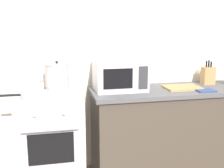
# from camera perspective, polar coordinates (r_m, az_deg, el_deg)

# --- Properties ---
(back_wall) EXTENTS (4.40, 0.10, 2.50)m
(back_wall) POSITION_cam_1_polar(r_m,az_deg,el_deg) (3.12, -0.56, 5.90)
(back_wall) COLOR silver
(back_wall) RESTS_ON ground_plane
(lower_cabinet_right) EXTENTS (1.64, 0.56, 0.88)m
(lower_cabinet_right) POSITION_cam_1_polar(r_m,az_deg,el_deg) (3.17, 11.64, -9.38)
(lower_cabinet_right) COLOR #4C4238
(lower_cabinet_right) RESTS_ON ground_plane
(countertop_right) EXTENTS (1.70, 0.60, 0.04)m
(countertop_right) POSITION_cam_1_polar(r_m,az_deg,el_deg) (3.03, 12.00, -1.24)
(countertop_right) COLOR #59595E
(countertop_right) RESTS_ON lower_cabinet_right
(stove) EXTENTS (0.60, 0.64, 0.92)m
(stove) POSITION_cam_1_polar(r_m,az_deg,el_deg) (2.89, -11.93, -11.06)
(stove) COLOR silver
(stove) RESTS_ON ground_plane
(stock_pot) EXTENTS (0.32, 0.23, 0.31)m
(stock_pot) POSITION_cam_1_polar(r_m,az_deg,el_deg) (2.83, -10.75, 1.21)
(stock_pot) COLOR beige
(stock_pot) RESTS_ON stove
(frying_pan) EXTENTS (0.46, 0.26, 0.05)m
(frying_pan) POSITION_cam_1_polar(r_m,az_deg,el_deg) (2.68, -14.93, -2.13)
(frying_pan) COLOR beige
(frying_pan) RESTS_ON stove
(microwave) EXTENTS (0.50, 0.37, 0.30)m
(microwave) POSITION_cam_1_polar(r_m,az_deg,el_deg) (2.87, 1.54, 1.76)
(microwave) COLOR white
(microwave) RESTS_ON countertop_right
(cutting_board) EXTENTS (0.36, 0.26, 0.02)m
(cutting_board) POSITION_cam_1_polar(r_m,az_deg,el_deg) (3.05, 13.69, -0.69)
(cutting_board) COLOR tan
(cutting_board) RESTS_ON countertop_right
(knife_block) EXTENTS (0.13, 0.10, 0.26)m
(knife_block) POSITION_cam_1_polar(r_m,az_deg,el_deg) (3.32, 18.43, 1.61)
(knife_block) COLOR tan
(knife_block) RESTS_ON countertop_right
(oven_mitt) EXTENTS (0.18, 0.14, 0.02)m
(oven_mitt) POSITION_cam_1_polar(r_m,az_deg,el_deg) (2.99, 17.93, -1.21)
(oven_mitt) COLOR #33477A
(oven_mitt) RESTS_ON countertop_right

